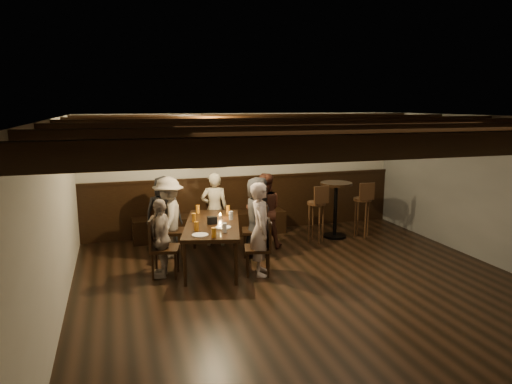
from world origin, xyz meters
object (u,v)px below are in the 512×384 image
object	(u,v)px
person_bench_right	(264,211)
person_right_near	(257,217)
person_bench_left	(164,213)
bar_stool_right	(362,217)
person_right_far	(261,229)
dining_table	(212,226)
high_top_table	(336,201)
person_left_near	(169,217)
bar_stool_left	(316,221)
chair_right_near	(256,240)
chair_right_far	(259,258)
person_bench_centre	(214,209)
chair_left_far	(164,258)
chair_left_near	(171,240)
person_left_far	(161,238)

from	to	relation	value
person_bench_right	person_right_near	distance (m)	0.47
person_bench_left	bar_stool_right	distance (m)	3.81
person_right_far	bar_stool_right	distance (m)	2.84
dining_table	person_right_near	bearing A→B (deg)	30.96
person_bench_left	high_top_table	world-z (taller)	person_bench_left
dining_table	person_left_near	distance (m)	0.88
dining_table	person_bench_right	bearing A→B (deg)	45.00
dining_table	bar_stool_left	size ratio (longest dim) A/B	1.83
chair_right_near	person_bench_right	xyz separation A→B (m)	(0.29, 0.39, 0.41)
person_right_far	bar_stool_right	world-z (taller)	person_right_far
high_top_table	chair_right_far	bearing A→B (deg)	-144.41
bar_stool_right	person_bench_centre	bearing A→B (deg)	176.19
dining_table	person_left_near	world-z (taller)	person_left_near
chair_right_far	high_top_table	xyz separation A→B (m)	(2.04, 1.46, 0.45)
chair_left_far	chair_right_near	bearing A→B (deg)	122.04
chair_left_far	person_right_near	bearing A→B (deg)	121.49
person_right_far	dining_table	bearing A→B (deg)	59.04
chair_left_near	bar_stool_right	bearing A→B (deg)	105.29
person_bench_right	person_left_far	size ratio (longest dim) A/B	1.14
person_left_far	person_right_far	distance (m)	1.50
chair_right_far	chair_left_near	bearing A→B (deg)	57.95
chair_right_far	person_left_far	size ratio (longest dim) A/B	0.71
person_left_near	person_left_far	xyz separation A→B (m)	(-0.22, -0.87, -0.09)
chair_left_far	person_right_near	xyz separation A→B (m)	(1.64, 0.52, 0.41)
person_bench_centre	person_right_near	size ratio (longest dim) A/B	1.00
chair_left_far	bar_stool_left	distance (m)	3.07
person_left_far	person_right_near	world-z (taller)	person_right_near
person_left_near	bar_stool_right	bearing A→B (deg)	105.17
chair_left_far	chair_left_near	bearing A→B (deg)	-179.96
person_bench_left	person_right_near	size ratio (longest dim) A/B	0.97
bar_stool_right	person_right_far	bearing A→B (deg)	-149.67
chair_right_far	person_bench_right	bearing A→B (deg)	-7.68
dining_table	chair_right_near	distance (m)	0.92
chair_left_near	high_top_table	world-z (taller)	high_top_table
dining_table	person_bench_right	world-z (taller)	person_bench_right
person_left_far	bar_stool_left	world-z (taller)	person_left_far
bar_stool_left	person_bench_centre	bearing A→B (deg)	161.90
chair_left_far	person_left_near	size ratio (longest dim) A/B	0.65
person_left_near	bar_stool_right	world-z (taller)	person_left_near
chair_right_far	person_bench_centre	bearing A→B (deg)	25.58
person_bench_centre	bar_stool_right	bearing A→B (deg)	-172.45
person_bench_centre	person_left_near	world-z (taller)	person_left_near
chair_left_far	person_bench_right	bearing A→B (deg)	129.82
person_left_near	person_right_near	world-z (taller)	person_left_near
high_top_table	person_left_near	bearing A→B (deg)	-176.00
chair_left_near	person_bench_centre	world-z (taller)	person_bench_centre
chair_left_near	chair_right_far	bearing A→B (deg)	57.95
person_bench_centre	high_top_table	distance (m)	2.37
dining_table	person_bench_centre	world-z (taller)	person_bench_centre
high_top_table	chair_right_near	bearing A→B (deg)	-162.16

